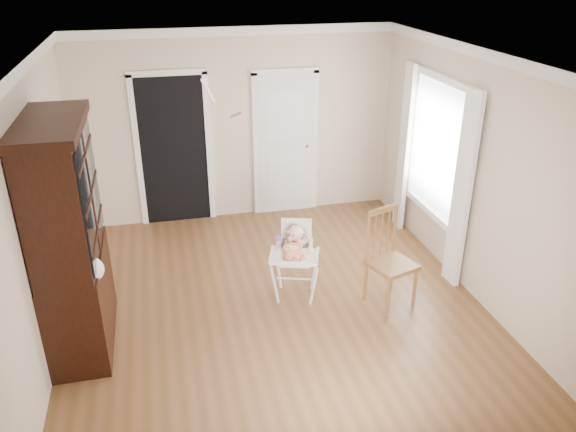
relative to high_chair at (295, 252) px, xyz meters
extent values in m
plane|color=brown|center=(-0.26, -0.13, -0.57)|extent=(5.00, 5.00, 0.00)
plane|color=white|center=(-0.26, -0.13, 2.13)|extent=(5.00, 5.00, 0.00)
plane|color=beige|center=(-0.26, 2.37, 0.78)|extent=(4.50, 0.00, 4.50)
plane|color=beige|center=(-2.51, -0.13, 0.78)|extent=(0.00, 5.00, 5.00)
plane|color=beige|center=(1.99, -0.13, 0.78)|extent=(0.00, 5.00, 5.00)
cube|color=black|center=(-1.16, 2.36, 0.48)|extent=(0.90, 0.03, 2.10)
cube|color=white|center=(-1.65, 2.35, 0.48)|extent=(0.08, 0.05, 2.18)
cube|color=white|center=(-0.67, 2.35, 0.48)|extent=(0.08, 0.05, 2.18)
cube|color=white|center=(-1.16, 2.35, 1.57)|extent=(1.06, 0.05, 0.08)
cube|color=white|center=(0.44, 2.35, 0.46)|extent=(0.80, 0.05, 2.05)
cube|color=white|center=(0.00, 2.35, 0.46)|extent=(0.08, 0.05, 2.13)
cube|color=white|center=(0.88, 2.35, 0.46)|extent=(0.08, 0.05, 2.13)
sphere|color=gold|center=(0.76, 2.31, 0.43)|extent=(0.06, 0.06, 0.06)
cube|color=white|center=(1.97, 0.67, 0.83)|extent=(0.02, 1.20, 1.60)
cube|color=white|center=(1.95, 0.67, 1.67)|extent=(0.06, 1.36, 0.08)
cube|color=white|center=(1.89, -0.11, 0.58)|extent=(0.08, 0.28, 2.30)
cube|color=white|center=(1.89, 1.45, 0.58)|extent=(0.08, 0.28, 2.30)
cylinder|color=white|center=(-0.26, -0.12, -0.32)|extent=(0.13, 0.09, 0.53)
cylinder|color=white|center=(0.15, -0.25, -0.32)|extent=(0.09, 0.13, 0.53)
cylinder|color=white|center=(-0.14, 0.26, -0.32)|extent=(0.09, 0.13, 0.53)
cylinder|color=white|center=(0.26, 0.13, -0.32)|extent=(0.13, 0.09, 0.53)
cylinder|color=white|center=(-0.01, -0.04, -0.32)|extent=(0.40, 0.14, 0.02)
cube|color=silver|center=(0.00, 0.00, -0.08)|extent=(0.42, 0.41, 0.07)
cube|color=silver|center=(-0.16, 0.06, 0.03)|extent=(0.13, 0.30, 0.16)
cube|color=silver|center=(0.16, -0.05, 0.03)|extent=(0.13, 0.30, 0.16)
cube|color=silver|center=(0.05, 0.15, 0.14)|extent=(0.34, 0.15, 0.39)
cube|color=white|center=(-0.06, -0.20, 0.06)|extent=(0.58, 0.49, 0.03)
cube|color=white|center=(-0.12, -0.36, 0.08)|extent=(0.48, 0.18, 0.04)
ellipsoid|color=beige|center=(0.01, 0.03, 0.05)|extent=(0.22, 0.19, 0.23)
sphere|color=beige|center=(0.01, 0.03, 0.23)|extent=(0.20, 0.20, 0.16)
sphere|color=red|center=(-0.01, -0.02, 0.09)|extent=(0.11, 0.11, 0.11)
sphere|color=red|center=(-0.03, -0.03, 0.19)|extent=(0.06, 0.06, 0.06)
sphere|color=red|center=(0.12, -0.08, 0.23)|extent=(0.05, 0.05, 0.05)
cylinder|color=silver|center=(-0.09, -0.21, 0.08)|extent=(0.26, 0.26, 0.01)
cylinder|color=red|center=(-0.09, -0.21, 0.13)|extent=(0.20, 0.20, 0.11)
cylinder|color=#F2E08C|center=(-0.07, -0.24, 0.18)|extent=(0.09, 0.09, 0.02)
cylinder|color=pink|center=(-0.19, -0.02, 0.13)|extent=(0.07, 0.07, 0.12)
cylinder|color=#7B5EA5|center=(-0.19, -0.02, 0.20)|extent=(0.08, 0.08, 0.03)
cone|color=#7B5EA5|center=(-0.19, -0.02, 0.24)|extent=(0.03, 0.03, 0.04)
cube|color=black|center=(-2.25, -0.29, -0.09)|extent=(0.53, 1.27, 0.95)
cube|color=black|center=(-2.25, -0.29, 1.02)|extent=(0.49, 1.27, 1.27)
cube|color=black|center=(-2.00, -0.61, 1.02)|extent=(0.02, 0.55, 1.11)
cube|color=black|center=(-2.00, 0.03, 1.02)|extent=(0.02, 0.55, 1.11)
cube|color=black|center=(-2.25, -0.29, 1.68)|extent=(0.57, 1.36, 0.08)
ellipsoid|color=white|center=(-2.04, -0.66, 0.44)|extent=(0.21, 0.17, 0.23)
cube|color=brown|center=(0.99, -0.37, -0.09)|extent=(0.57, 0.57, 0.05)
cylinder|color=brown|center=(0.87, -0.61, -0.33)|extent=(0.04, 0.04, 0.48)
cylinder|color=brown|center=(1.24, -0.49, -0.33)|extent=(0.04, 0.04, 0.48)
cylinder|color=brown|center=(0.75, -0.25, -0.33)|extent=(0.04, 0.04, 0.48)
cylinder|color=brown|center=(1.12, -0.13, -0.33)|extent=(0.04, 0.04, 0.48)
cylinder|color=brown|center=(0.75, -0.24, 0.22)|extent=(0.04, 0.04, 0.62)
cylinder|color=brown|center=(1.11, -0.11, 0.22)|extent=(0.04, 0.04, 0.62)
cube|color=brown|center=(0.93, -0.18, 0.50)|extent=(0.40, 0.17, 0.06)
camera|label=1|loc=(-1.34, -5.27, 3.00)|focal=35.00mm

